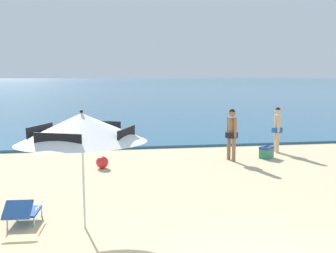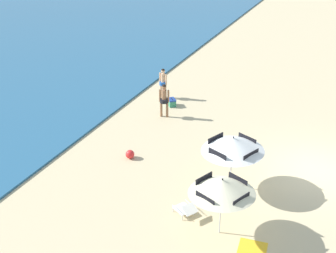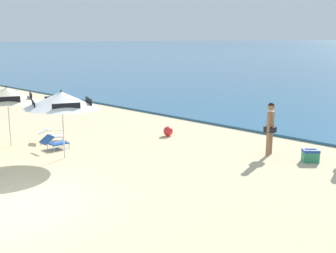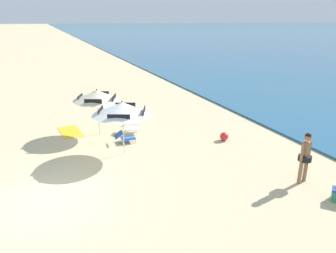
{
  "view_description": "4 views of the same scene",
  "coord_description": "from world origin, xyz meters",
  "views": [
    {
      "loc": [
        -2.1,
        -3.8,
        2.79
      ],
      "look_at": [
        -0.48,
        6.49,
        1.39
      ],
      "focal_mm": 39.41,
      "sensor_mm": 36.0,
      "label": 1
    },
    {
      "loc": [
        -17.03,
        -1.14,
        10.27
      ],
      "look_at": [
        -1.45,
        6.12,
        1.39
      ],
      "focal_mm": 49.37,
      "sensor_mm": 36.0,
      "label": 2
    },
    {
      "loc": [
        8.7,
        -3.85,
        3.79
      ],
      "look_at": [
        0.01,
        5.02,
        1.12
      ],
      "focal_mm": 44.04,
      "sensor_mm": 36.0,
      "label": 3
    },
    {
      "loc": [
        8.95,
        0.29,
        5.18
      ],
      "look_at": [
        -1.74,
        4.51,
        1.24
      ],
      "focal_mm": 33.57,
      "sensor_mm": 36.0,
      "label": 4
    }
  ],
  "objects": [
    {
      "name": "ocean_water",
      "position": [
        0.0,
        410.37,
        0.05
      ],
      "size": [
        800.0,
        800.0,
        0.1
      ],
      "primitive_type": "cube",
      "color": "#285B7F",
      "rests_on": "ground"
    },
    {
      "name": "beach_umbrella_striped_second",
      "position": [
        -2.61,
        2.94,
        1.88
      ],
      "size": [
        2.81,
        2.83,
        2.21
      ],
      "color": "silver",
      "rests_on": "ground"
    },
    {
      "name": "lounge_chair_beside_umbrella",
      "position": [
        -3.79,
        3.27,
        0.27
      ],
      "size": [
        0.62,
        0.93,
        0.53
      ],
      "color": "#1E4799",
      "rests_on": "ground"
    },
    {
      "name": "person_standing_near_shore",
      "position": [
        4.01,
        8.96,
        0.98
      ],
      "size": [
        0.41,
        0.49,
        1.69
      ],
      "color": "#D8A87F",
      "rests_on": "ground"
    },
    {
      "name": "person_standing_beside",
      "position": [
        1.89,
        7.89,
        1.01
      ],
      "size": [
        0.43,
        0.51,
        1.75
      ],
      "color": "#8C6042",
      "rests_on": "ground"
    },
    {
      "name": "cooler_box",
      "position": [
        3.24,
        8.09,
        0.2
      ],
      "size": [
        0.6,
        0.59,
        0.43
      ],
      "color": "#2D7F5B",
      "rests_on": "ground"
    },
    {
      "name": "beach_ball",
      "position": [
        -2.38,
        7.48,
        0.19
      ],
      "size": [
        0.38,
        0.38,
        0.38
      ],
      "primitive_type": "sphere",
      "color": "red",
      "rests_on": "ground"
    }
  ]
}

